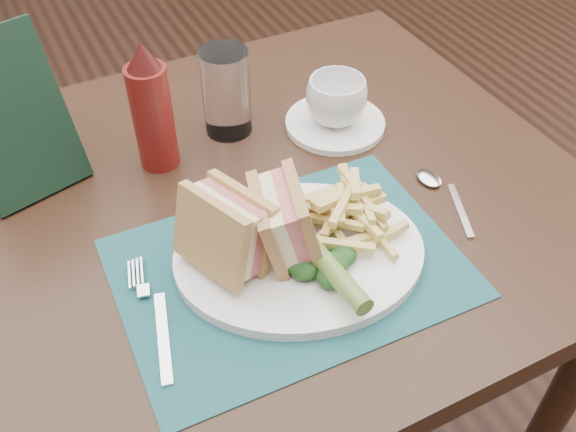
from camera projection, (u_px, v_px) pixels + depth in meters
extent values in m
plane|color=black|center=(183.00, 292.00, 1.70)|extent=(7.00, 7.00, 0.00)
cube|color=#18494D|center=(289.00, 268.00, 0.76)|extent=(0.41, 0.30, 0.00)
cylinder|color=#52732B|center=(334.00, 272.00, 0.71)|extent=(0.03, 0.12, 0.03)
cylinder|color=white|center=(335.00, 123.00, 0.97)|extent=(0.18, 0.18, 0.01)
imported|color=white|center=(336.00, 101.00, 0.94)|extent=(0.13, 0.13, 0.07)
cylinder|color=silver|center=(226.00, 92.00, 0.92)|extent=(0.09, 0.09, 0.13)
cube|color=black|center=(13.00, 118.00, 0.80)|extent=(0.15, 0.11, 0.21)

